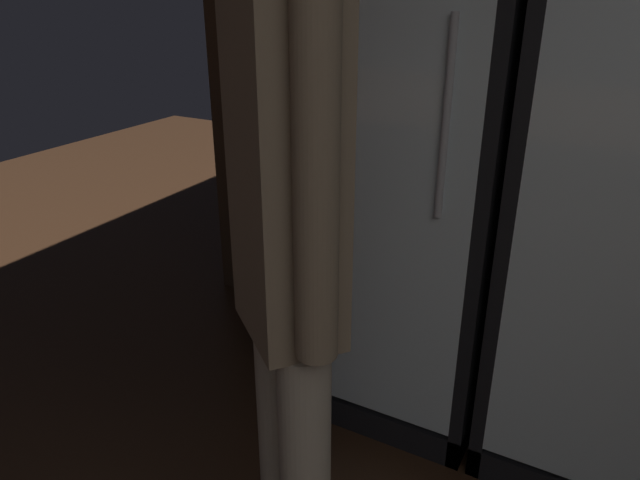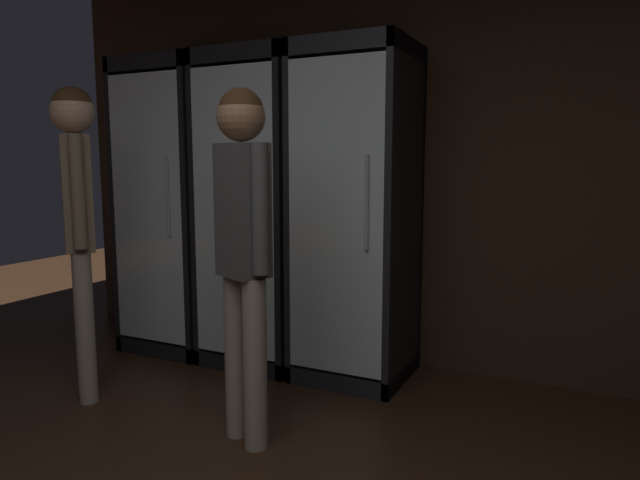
{
  "view_description": "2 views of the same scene",
  "coord_description": "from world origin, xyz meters",
  "views": [
    {
      "loc": [
        -1.32,
        0.95,
        1.39
      ],
      "look_at": [
        -2.06,
        2.3,
        0.71
      ],
      "focal_mm": 32.91,
      "sensor_mm": 36.0,
      "label": 1
    },
    {
      "loc": [
        0.67,
        -0.43,
        1.29
      ],
      "look_at": [
        -0.86,
        2.72,
        0.81
      ],
      "focal_mm": 31.96,
      "sensor_mm": 36.0,
      "label": 2
    }
  ],
  "objects": [
    {
      "name": "cooler_far_left",
      "position": [
        -1.93,
        2.72,
        0.96
      ],
      "size": [
        0.64,
        0.64,
        1.97
      ],
      "color": "black",
      "rests_on": "ground"
    },
    {
      "name": "shopper_near",
      "position": [
        -1.8,
        1.72,
        1.09
      ],
      "size": [
        0.27,
        0.25,
        1.68
      ],
      "color": "gray",
      "rests_on": "ground"
    }
  ]
}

